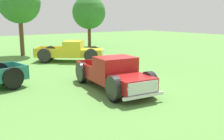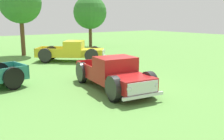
{
  "view_description": "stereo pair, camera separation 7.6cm",
  "coord_description": "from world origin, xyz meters",
  "px_view_note": "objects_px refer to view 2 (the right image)",
  "views": [
    {
      "loc": [
        -7.35,
        -9.01,
        3.3
      ],
      "look_at": [
        -0.48,
        0.37,
        0.9
      ],
      "focal_mm": 40.98,
      "sensor_mm": 36.0,
      "label": 1
    },
    {
      "loc": [
        -7.29,
        -9.05,
        3.3
      ],
      "look_at": [
        -0.48,
        0.37,
        0.9
      ],
      "focal_mm": 40.98,
      "sensor_mm": 36.0,
      "label": 2
    }
  ],
  "objects_px": {
    "pickup_truck_foreground": "(116,75)",
    "oak_tree_west": "(20,3)",
    "oak_tree_east": "(90,12)",
    "pickup_truck_behind_left": "(75,52)"
  },
  "relations": [
    {
      "from": "oak_tree_east",
      "to": "oak_tree_west",
      "type": "bearing_deg",
      "value": -164.08
    },
    {
      "from": "pickup_truck_behind_left",
      "to": "oak_tree_east",
      "type": "xyz_separation_m",
      "value": [
        6.06,
        7.79,
        3.09
      ]
    },
    {
      "from": "pickup_truck_foreground",
      "to": "oak_tree_west",
      "type": "xyz_separation_m",
      "value": [
        0.03,
        13.65,
        3.78
      ]
    },
    {
      "from": "oak_tree_east",
      "to": "oak_tree_west",
      "type": "height_order",
      "value": "oak_tree_west"
    },
    {
      "from": "pickup_truck_behind_left",
      "to": "oak_tree_west",
      "type": "distance_m",
      "value": 6.98
    },
    {
      "from": "pickup_truck_behind_left",
      "to": "oak_tree_east",
      "type": "height_order",
      "value": "oak_tree_east"
    },
    {
      "from": "pickup_truck_foreground",
      "to": "oak_tree_east",
      "type": "height_order",
      "value": "oak_tree_east"
    },
    {
      "from": "pickup_truck_behind_left",
      "to": "oak_tree_west",
      "type": "xyz_separation_m",
      "value": [
        -2.24,
        5.42,
        3.78
      ]
    },
    {
      "from": "pickup_truck_foreground",
      "to": "pickup_truck_behind_left",
      "type": "distance_m",
      "value": 8.53
    },
    {
      "from": "pickup_truck_foreground",
      "to": "pickup_truck_behind_left",
      "type": "xyz_separation_m",
      "value": [
        2.27,
        8.23,
        0.0
      ]
    }
  ]
}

